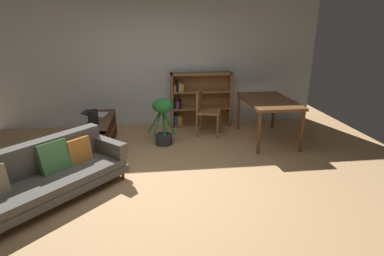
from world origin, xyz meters
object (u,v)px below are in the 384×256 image
(desk_speaker, at_px, (93,118))
(potted_floor_plant, at_px, (163,117))
(open_laptop, at_px, (96,114))
(bookshelf, at_px, (198,99))
(fabric_couch, at_px, (43,175))
(dining_chair_near, at_px, (205,110))
(dining_table, at_px, (269,104))
(media_console, at_px, (101,133))

(desk_speaker, xyz_separation_m, potted_floor_plant, (1.15, 0.35, -0.13))
(open_laptop, height_order, bookshelf, bookshelf)
(fabric_couch, height_order, dining_chair_near, dining_chair_near)
(dining_table, xyz_separation_m, bookshelf, (-1.18, 1.10, -0.14))
(media_console, height_order, potted_floor_plant, potted_floor_plant)
(dining_chair_near, height_order, bookshelf, bookshelf)
(media_console, bearing_deg, dining_table, 0.43)
(fabric_couch, distance_m, open_laptop, 2.03)
(fabric_couch, bearing_deg, media_console, 75.26)
(open_laptop, relative_size, dining_table, 0.33)
(dining_table, distance_m, dining_chair_near, 1.21)
(media_console, xyz_separation_m, desk_speaker, (-0.04, -0.34, 0.39))
(desk_speaker, bearing_deg, dining_table, 6.65)
(dining_chair_near, bearing_deg, fabric_couch, -138.71)
(fabric_couch, relative_size, potted_floor_plant, 2.29)
(media_console, xyz_separation_m, dining_chair_near, (1.96, 0.43, 0.25))
(open_laptop, relative_size, potted_floor_plant, 0.54)
(media_console, height_order, dining_table, dining_table)
(media_console, bearing_deg, bookshelf, 30.37)
(fabric_couch, height_order, open_laptop, fabric_couch)
(fabric_couch, bearing_deg, dining_table, 25.81)
(fabric_couch, relative_size, open_laptop, 4.24)
(fabric_couch, relative_size, desk_speaker, 7.53)
(media_console, relative_size, desk_speaker, 5.11)
(desk_speaker, xyz_separation_m, bookshelf, (1.94, 1.46, -0.09))
(open_laptop, bearing_deg, bookshelf, 21.91)
(media_console, xyz_separation_m, potted_floor_plant, (1.12, 0.01, 0.26))
(dining_table, bearing_deg, dining_chair_near, 160.06)
(media_console, xyz_separation_m, bookshelf, (1.91, 1.12, 0.30))
(dining_chair_near, bearing_deg, bookshelf, 94.44)
(open_laptop, bearing_deg, dining_table, -5.06)
(desk_speaker, bearing_deg, bookshelf, 36.87)
(open_laptop, xyz_separation_m, potted_floor_plant, (1.23, -0.30, -0.02))
(open_laptop, bearing_deg, desk_speaker, -83.38)
(potted_floor_plant, bearing_deg, open_laptop, 166.43)
(media_console, distance_m, open_laptop, 0.43)
(fabric_couch, xyz_separation_m, dining_table, (3.53, 1.71, 0.38))
(fabric_couch, distance_m, dining_table, 3.94)
(fabric_couch, relative_size, dining_table, 1.41)
(dining_table, distance_m, bookshelf, 1.61)
(bookshelf, bearing_deg, open_laptop, -158.09)
(potted_floor_plant, bearing_deg, bookshelf, 54.50)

